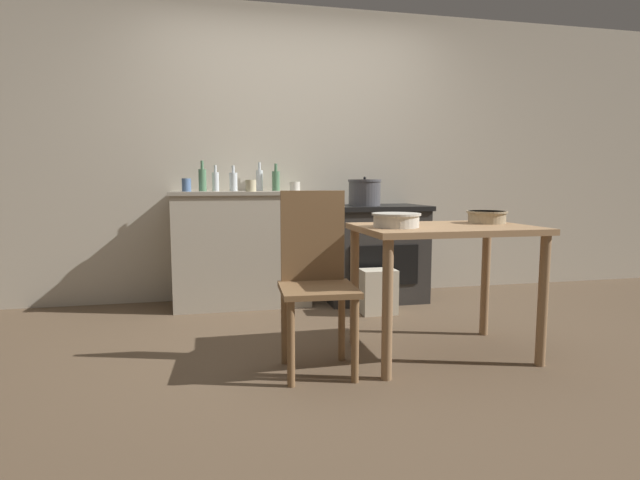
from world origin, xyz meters
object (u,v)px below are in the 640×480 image
chair (316,276)px  bottle_center (202,180)px  flour_sack (378,291)px  bottle_far_left (276,180)px  stock_pot (365,192)px  bottle_left (216,181)px  stove (373,252)px  cup_center_right (186,185)px  work_table (444,247)px  bottle_mid_left (260,180)px  cup_right (251,186)px  bottle_center_left (233,181)px  mixing_bowl_small (396,219)px  cup_mid_right (295,187)px  mixing_bowl_large (487,216)px

chair → bottle_center: bottle_center is taller
flour_sack → bottle_far_left: (-0.71, 0.65, 0.87)m
bottle_center → stock_pot: bearing=-5.8°
bottle_center → bottle_left: bearing=16.0°
stove → bottle_left: (-1.34, 0.11, 0.62)m
bottle_left → cup_center_right: bottle_left is taller
work_table → flour_sack: (-0.06, 0.98, -0.48)m
bottle_mid_left → cup_right: bearing=-106.5°
bottle_center → cup_right: 0.43m
bottle_far_left → bottle_left: (-0.51, -0.06, -0.01)m
bottle_mid_left → bottle_center_left: size_ratio=1.16×
mixing_bowl_small → cup_right: cup_right is taller
mixing_bowl_small → bottle_mid_left: size_ratio=1.12×
bottle_center_left → cup_right: 0.27m
stove → bottle_far_left: bearing=168.3°
bottle_mid_left → bottle_center: bottle_center is taller
bottle_mid_left → cup_mid_right: size_ratio=2.93×
stove → mixing_bowl_small: (-0.37, -1.49, 0.40)m
mixing_bowl_large → bottle_far_left: 1.90m
mixing_bowl_large → bottle_center: size_ratio=0.99×
chair → bottle_far_left: (0.01, 1.67, 0.52)m
bottle_left → bottle_center_left: size_ratio=1.02×
work_table → bottle_center_left: bearing=125.9°
bottle_center_left → bottle_center: size_ratio=0.85×
bottle_center → cup_right: (0.37, -0.21, -0.05)m
flour_sack → cup_right: cup_right is taller
mixing_bowl_large → bottle_far_left: (-1.11, 1.52, 0.23)m
mixing_bowl_large → stove: bearing=101.7°
bottle_center → mixing_bowl_small: bearing=-55.9°
mixing_bowl_large → bottle_center_left: size_ratio=1.16×
mixing_bowl_large → bottle_left: size_ratio=1.14×
work_table → bottle_far_left: 1.85m
cup_center_right → mixing_bowl_small: bearing=-51.4°
work_table → stock_pot: 1.44m
stove → bottle_center: bearing=176.7°
mixing_bowl_small → stock_pot: bearing=79.2°
mixing_bowl_small → bottle_center_left: 1.81m
bottle_far_left → bottle_center_left: bottle_far_left is taller
mixing_bowl_large → cup_mid_right: size_ratio=2.93×
work_table → chair: bearing=-176.8°
bottle_mid_left → bottle_center_left: bottle_mid_left is taller
chair → mixing_bowl_small: bearing=4.2°
flour_sack → cup_mid_right: (-0.58, 0.45, 0.82)m
chair → bottle_center_left: (-0.35, 1.61, 0.52)m
stove → cup_mid_right: bearing=-177.4°
chair → bottle_left: size_ratio=4.54×
work_table → bottle_mid_left: 1.96m
bottle_far_left → bottle_mid_left: size_ratio=0.95×
bottle_left → cup_center_right: bearing=-154.1°
chair → mixing_bowl_small: chair is taller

